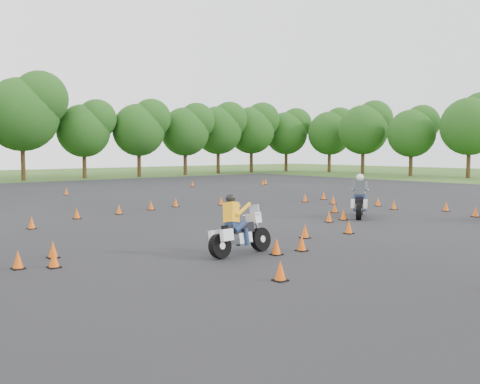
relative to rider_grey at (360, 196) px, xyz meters
The scene contains 6 objects.
ground 4.90m from the rider_grey, 164.63° to the right, with size 140.00×140.00×0.00m, color #2D5119.
asphalt_pad 6.69m from the rider_grey, 134.39° to the left, with size 62.00×62.00×0.00m, color black.
treeline 33.78m from the rider_grey, 91.69° to the left, with size 86.68×32.58×11.19m.
traffic_cones 6.46m from the rider_grey, 142.43° to the left, with size 36.79×33.01×0.45m.
rider_grey is the anchor object (origin of this frame).
rider_yellow 9.99m from the rider_grey, 161.45° to the right, with size 2.29×0.70×1.77m, color #FFA916, non-canonical shape.
Camera 1 is at (-14.51, -13.38, 2.99)m, focal length 40.00 mm.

